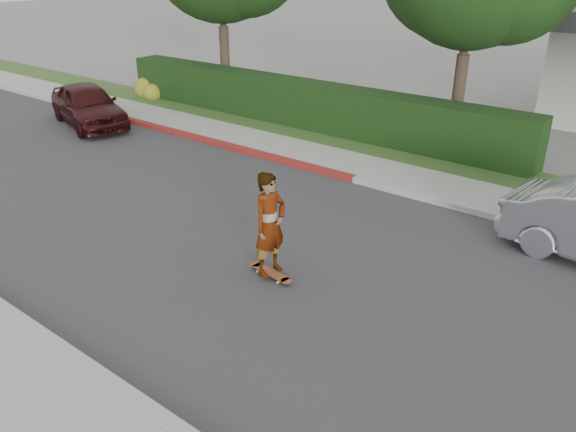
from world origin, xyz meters
name	(u,v)px	position (x,y,z in m)	size (l,w,h in m)	color
ground	(209,229)	(0.00, 0.00, 0.00)	(120.00, 120.00, 0.00)	slate
road	(209,229)	(0.00, 0.00, 0.01)	(60.00, 8.00, 0.01)	#2D2D30
curb_near	(18,320)	(0.00, -4.10, 0.07)	(60.00, 0.20, 0.15)	#9E9E99
curb_far	(321,171)	(0.00, 4.10, 0.07)	(60.00, 0.20, 0.15)	#9E9E99
curb_red_section	(188,135)	(-5.00, 4.10, 0.08)	(12.00, 0.21, 0.15)	maroon
sidewalk_far	(340,162)	(0.00, 5.00, 0.06)	(60.00, 1.60, 0.12)	gray
planting_strip	(370,147)	(0.00, 6.60, 0.05)	(60.00, 1.60, 0.10)	#2D4C1E
hedge	(300,104)	(-3.00, 7.20, 0.75)	(15.00, 1.00, 1.50)	black
flowering_shrub	(148,90)	(-10.01, 6.74, 0.33)	(1.40, 1.00, 0.90)	#2D4C19
skateboard	(271,273)	(2.20, -0.66, 0.09)	(1.00, 0.32, 0.09)	gold
skateboarder	(270,225)	(2.20, -0.66, 1.03)	(0.68, 0.44, 1.85)	white
car_maroon	(88,105)	(-8.58, 3.12, 0.68)	(1.60, 3.98, 1.36)	#331110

